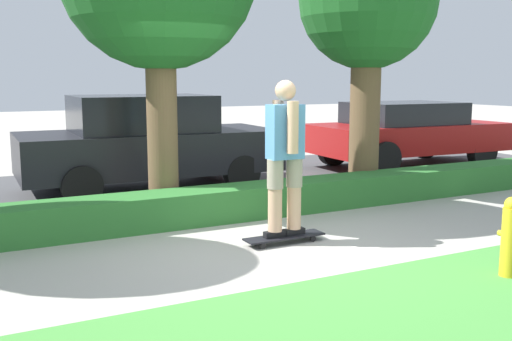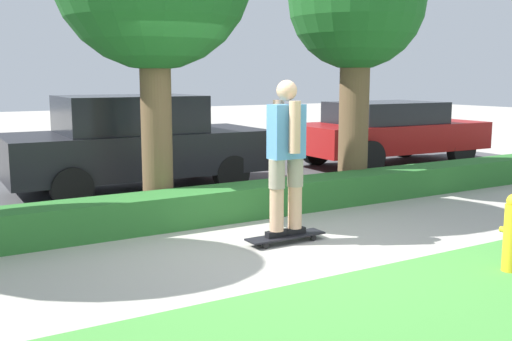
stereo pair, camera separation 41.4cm
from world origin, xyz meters
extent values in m
plane|color=#ADA89E|center=(0.00, 0.00, 0.00)|extent=(60.00, 60.00, 0.00)
cube|color=#474749|center=(0.00, 4.20, 0.00)|extent=(18.34, 5.00, 0.01)
cube|color=#2D702D|center=(0.00, 1.60, 0.22)|extent=(18.34, 0.60, 0.43)
cube|color=black|center=(0.28, 0.22, 0.08)|extent=(0.96, 0.24, 0.02)
cylinder|color=black|center=(0.60, 0.13, 0.03)|extent=(0.07, 0.04, 0.07)
cylinder|color=black|center=(0.60, 0.31, 0.03)|extent=(0.07, 0.04, 0.07)
cylinder|color=black|center=(-0.05, 0.13, 0.03)|extent=(0.07, 0.04, 0.07)
cylinder|color=black|center=(-0.05, 0.31, 0.03)|extent=(0.07, 0.04, 0.07)
cube|color=black|center=(0.15, 0.22, 0.12)|extent=(0.26, 0.09, 0.07)
cylinder|color=tan|center=(0.15, 0.22, 0.57)|extent=(0.16, 0.16, 0.82)
cylinder|color=gray|center=(0.15, 0.22, 0.81)|extent=(0.18, 0.18, 0.33)
cube|color=black|center=(0.40, 0.22, 0.12)|extent=(0.26, 0.09, 0.07)
cylinder|color=tan|center=(0.40, 0.22, 0.57)|extent=(0.16, 0.16, 0.82)
cylinder|color=gray|center=(0.40, 0.22, 0.81)|extent=(0.18, 0.18, 0.33)
cube|color=#4C84B7|center=(0.28, 0.22, 1.28)|extent=(0.39, 0.21, 0.60)
cylinder|color=tan|center=(0.28, 0.05, 1.34)|extent=(0.13, 0.13, 0.57)
cylinder|color=tan|center=(0.28, 0.38, 1.34)|extent=(0.13, 0.13, 0.57)
sphere|color=tan|center=(0.28, 0.22, 1.73)|extent=(0.23, 0.23, 0.23)
cylinder|color=brown|center=(-0.50, 2.13, 1.27)|extent=(0.41, 0.41, 2.54)
cylinder|color=brown|center=(2.82, 2.09, 1.23)|extent=(0.47, 0.47, 2.47)
sphere|color=#1E5B23|center=(2.82, 2.09, 3.05)|extent=(2.13, 2.13, 2.13)
cube|color=black|center=(-0.05, 4.16, 0.64)|extent=(4.26, 1.92, 0.68)
cube|color=black|center=(-0.17, 4.16, 1.28)|extent=(2.23, 1.65, 0.60)
cylinder|color=black|center=(1.26, 3.33, 0.30)|extent=(0.60, 0.22, 0.60)
cylinder|color=black|center=(1.26, 5.00, 0.30)|extent=(0.60, 0.22, 0.60)
cylinder|color=black|center=(-1.36, 3.33, 0.30)|extent=(0.60, 0.22, 0.60)
cylinder|color=black|center=(-1.36, 5.00, 0.30)|extent=(0.60, 0.22, 0.60)
cube|color=maroon|center=(5.59, 4.20, 0.63)|extent=(4.28, 1.99, 0.57)
cube|color=black|center=(5.46, 4.20, 1.14)|extent=(2.25, 1.70, 0.45)
cylinder|color=black|center=(6.90, 3.35, 0.34)|extent=(0.68, 0.22, 0.68)
cylinder|color=black|center=(6.90, 5.05, 0.34)|extent=(0.68, 0.22, 0.68)
cylinder|color=black|center=(4.28, 3.35, 0.34)|extent=(0.68, 0.22, 0.68)
cylinder|color=black|center=(4.28, 5.05, 0.34)|extent=(0.68, 0.22, 0.68)
cylinder|color=gold|center=(1.57, -1.77, 0.33)|extent=(0.16, 0.16, 0.67)
cylinder|color=gold|center=(1.57, -1.69, 0.40)|extent=(0.06, 0.10, 0.06)
camera|label=1|loc=(-3.06, -5.51, 1.87)|focal=42.00mm
camera|label=2|loc=(-3.43, -5.31, 1.87)|focal=42.00mm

